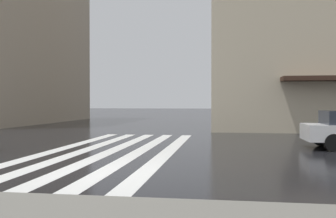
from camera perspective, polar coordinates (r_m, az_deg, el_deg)
ground_plane at (r=9.54m, az=-9.75°, el=-9.27°), size 220.00×220.00×0.00m
zebra_crossing at (r=13.60m, az=-8.28°, el=-6.21°), size 13.00×4.50×0.01m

